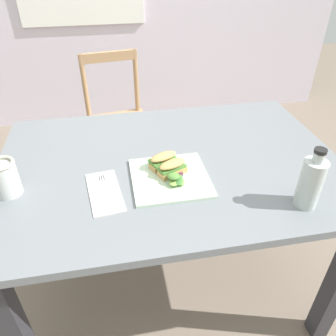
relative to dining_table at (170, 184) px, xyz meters
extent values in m
plane|color=#7A6B5B|center=(0.02, -0.14, -0.62)|extent=(8.28, 8.28, 0.00)
cube|color=slate|center=(0.00, 0.00, 0.10)|extent=(1.33, 0.92, 0.03)
cube|color=#2D2D33|center=(-0.60, 0.39, -0.27)|extent=(0.07, 0.07, 0.71)
cube|color=#2D2D33|center=(0.60, 0.39, -0.27)|extent=(0.07, 0.07, 0.71)
cylinder|color=tan|center=(-0.31, 0.71, -0.41)|extent=(0.03, 0.03, 0.43)
cylinder|color=tan|center=(0.03, 0.75, -0.41)|extent=(0.03, 0.03, 0.43)
cylinder|color=tan|center=(-0.36, 1.04, -0.41)|extent=(0.03, 0.03, 0.43)
cylinder|color=tan|center=(-0.02, 1.09, -0.41)|extent=(0.03, 0.03, 0.43)
cube|color=tan|center=(-0.17, 0.90, -0.18)|extent=(0.45, 0.45, 0.02)
cylinder|color=tan|center=(-0.36, 1.05, 0.04)|extent=(0.03, 0.03, 0.42)
cylinder|color=tan|center=(-0.02, 1.10, 0.04)|extent=(0.03, 0.03, 0.42)
cube|color=tan|center=(-0.19, 1.08, 0.22)|extent=(0.36, 0.08, 0.06)
cube|color=beige|center=(-0.02, -0.11, 0.12)|extent=(0.28, 0.28, 0.01)
cube|color=tan|center=(-0.01, -0.10, 0.14)|extent=(0.11, 0.08, 0.02)
cube|color=#518438|center=(-0.01, -0.09, 0.15)|extent=(0.11, 0.09, 0.01)
ellipsoid|color=tan|center=(-0.01, -0.10, 0.17)|extent=(0.12, 0.09, 0.02)
cube|color=tan|center=(-0.04, -0.05, 0.14)|extent=(0.11, 0.08, 0.02)
cube|color=#518438|center=(-0.04, -0.04, 0.15)|extent=(0.11, 0.09, 0.01)
ellipsoid|color=tan|center=(-0.04, -0.05, 0.17)|extent=(0.12, 0.09, 0.02)
ellipsoid|color=#84A84C|center=(0.00, -0.16, 0.13)|extent=(0.05, 0.05, 0.01)
ellipsoid|color=#3D7033|center=(0.00, -0.16, 0.14)|extent=(0.05, 0.07, 0.01)
ellipsoid|color=#518438|center=(-0.02, -0.16, 0.16)|extent=(0.05, 0.05, 0.02)
ellipsoid|color=#84A84C|center=(-0.01, -0.16, 0.14)|extent=(0.07, 0.07, 0.01)
ellipsoid|color=#3D7033|center=(-0.03, -0.11, 0.14)|extent=(0.06, 0.04, 0.01)
ellipsoid|color=#6B9E47|center=(0.00, -0.16, 0.14)|extent=(0.04, 0.06, 0.01)
ellipsoid|color=#602D47|center=(-0.04, -0.10, 0.14)|extent=(0.04, 0.05, 0.02)
ellipsoid|color=#4C2338|center=(0.01, -0.13, 0.14)|extent=(0.05, 0.07, 0.01)
ellipsoid|color=#3D7033|center=(-0.01, -0.12, 0.14)|extent=(0.05, 0.05, 0.01)
cube|color=silver|center=(-0.26, -0.15, 0.12)|extent=(0.13, 0.25, 0.00)
cube|color=silver|center=(-0.26, -0.17, 0.12)|extent=(0.03, 0.14, 0.00)
cube|color=silver|center=(-0.27, -0.08, 0.12)|extent=(0.03, 0.05, 0.00)
cube|color=#38383D|center=(-0.26, -0.07, 0.12)|extent=(0.01, 0.03, 0.00)
cube|color=#38383D|center=(-0.27, -0.07, 0.12)|extent=(0.01, 0.03, 0.00)
cube|color=#38383D|center=(-0.27, -0.07, 0.12)|extent=(0.01, 0.03, 0.00)
cylinder|color=black|center=(0.38, -0.33, 0.17)|extent=(0.07, 0.07, 0.12)
cylinder|color=#B2BCB7|center=(0.38, -0.33, 0.20)|extent=(0.07, 0.07, 0.17)
cylinder|color=#B2BCB7|center=(0.38, -0.33, 0.30)|extent=(0.03, 0.03, 0.03)
cylinder|color=black|center=(0.38, -0.33, 0.32)|extent=(0.04, 0.04, 0.01)
cylinder|color=#C67528|center=(-0.58, -0.09, 0.16)|extent=(0.08, 0.08, 0.09)
cylinder|color=silver|center=(-0.58, -0.09, 0.17)|extent=(0.09, 0.09, 0.11)
torus|color=#B7B29E|center=(-0.58, -0.09, 0.24)|extent=(0.09, 0.09, 0.01)
camera|label=1|loc=(-0.21, -1.05, 0.84)|focal=35.24mm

